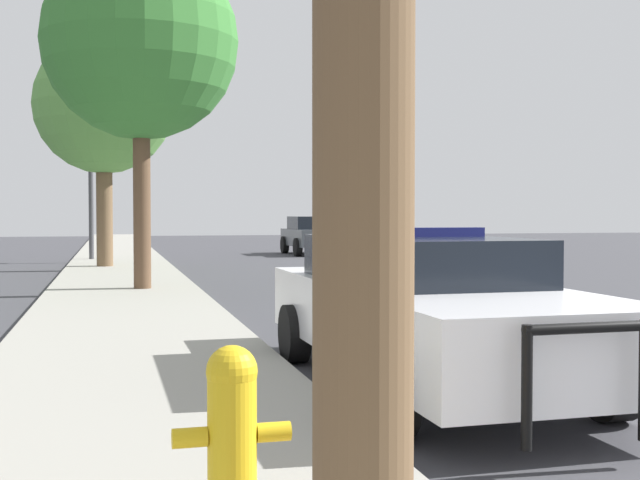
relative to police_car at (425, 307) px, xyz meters
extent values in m
cube|color=#99968C|center=(-2.64, -1.45, -0.69)|extent=(3.00, 110.00, 0.13)
cube|color=white|center=(0.00, -0.05, -0.10)|extent=(1.91, 4.97, 0.67)
cube|color=black|center=(0.00, 0.20, 0.45)|extent=(1.63, 2.59, 0.42)
cylinder|color=black|center=(0.93, -1.58, -0.44)|extent=(0.25, 0.64, 0.64)
cylinder|color=black|center=(-0.90, -1.59, -0.44)|extent=(0.25, 0.64, 0.64)
cylinder|color=black|center=(0.90, 1.50, -0.44)|extent=(0.25, 0.64, 0.64)
cylinder|color=black|center=(-0.93, 1.48, -0.44)|extent=(0.25, 0.64, 0.64)
cylinder|color=black|center=(-0.40, -2.65, -0.19)|extent=(0.07, 0.07, 0.78)
cylinder|color=black|center=(0.02, -2.65, 0.16)|extent=(0.89, 0.08, 0.07)
cube|color=navy|center=(0.00, 0.20, 0.70)|extent=(1.35, 0.21, 0.09)
cube|color=navy|center=(0.94, -0.04, -0.07)|extent=(0.04, 3.57, 0.19)
cylinder|color=gold|center=(-2.30, -3.20, -0.27)|extent=(0.24, 0.24, 0.71)
sphere|color=gold|center=(-2.30, -3.20, 0.11)|extent=(0.25, 0.25, 0.25)
cylinder|color=gold|center=(-2.51, -3.20, -0.20)|extent=(0.17, 0.10, 0.10)
cylinder|color=gold|center=(-2.10, -3.20, -0.20)|extent=(0.17, 0.10, 0.10)
cylinder|color=#424247|center=(-3.52, 20.68, 2.26)|extent=(0.16, 0.16, 5.77)
cylinder|color=#424247|center=(-1.83, 20.68, 5.00)|extent=(3.38, 0.11, 0.11)
cube|color=black|center=(-0.14, 20.68, 4.55)|extent=(0.30, 0.24, 0.90)
sphere|color=red|center=(-0.14, 20.55, 4.85)|extent=(0.20, 0.20, 0.20)
sphere|color=orange|center=(-0.14, 20.55, 4.55)|extent=(0.20, 0.20, 0.20)
sphere|color=green|center=(-0.14, 20.55, 4.25)|extent=(0.20, 0.20, 0.20)
cube|color=#474C51|center=(4.88, 24.16, -0.07)|extent=(1.66, 3.92, 0.67)
cube|color=black|center=(4.88, 24.35, 0.52)|extent=(1.42, 2.04, 0.51)
cylinder|color=black|center=(5.69, 22.94, -0.40)|extent=(0.24, 0.70, 0.70)
cylinder|color=black|center=(4.07, 22.95, -0.40)|extent=(0.24, 0.70, 0.70)
cylinder|color=black|center=(5.69, 25.37, -0.40)|extent=(0.24, 0.70, 0.70)
cylinder|color=black|center=(4.08, 25.37, -0.40)|extent=(0.24, 0.70, 0.70)
cylinder|color=brown|center=(-3.06, 16.82, 1.15)|extent=(0.46, 0.46, 3.55)
sphere|color=#5B9947|center=(-3.06, 16.82, 4.01)|extent=(3.95, 3.95, 3.95)
cylinder|color=brown|center=(-2.27, 9.48, 1.31)|extent=(0.35, 0.35, 3.88)
sphere|color=#387A33|center=(-2.27, 9.48, 4.33)|extent=(3.92, 3.92, 3.92)
camera|label=1|loc=(-2.87, -7.07, 0.88)|focal=45.00mm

